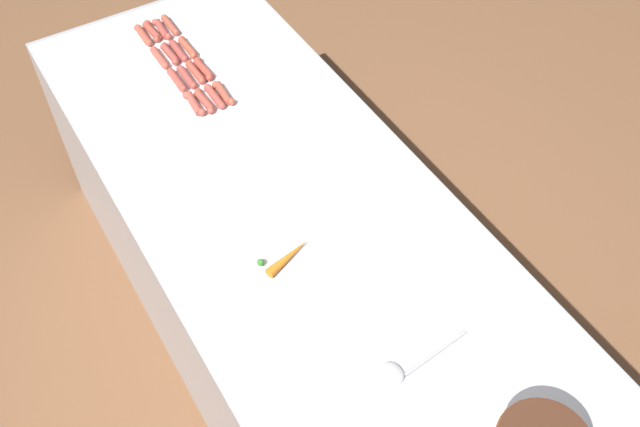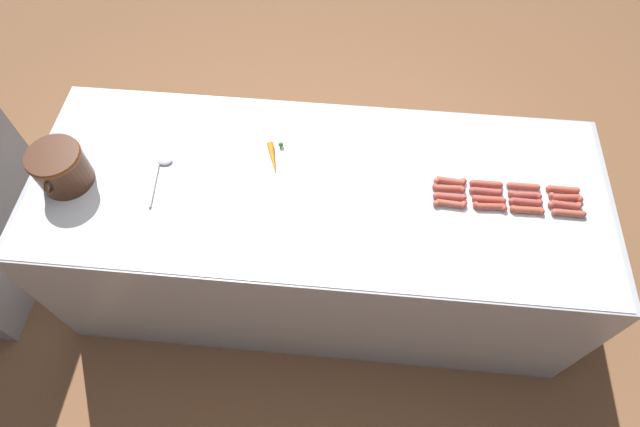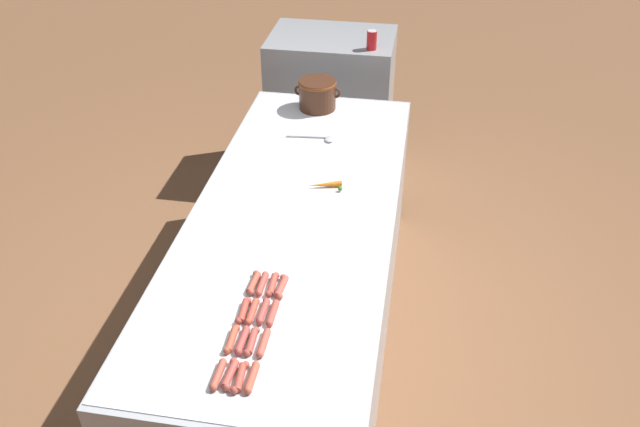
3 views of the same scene
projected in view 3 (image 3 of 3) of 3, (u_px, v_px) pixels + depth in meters
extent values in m
plane|color=brown|center=(298.00, 342.00, 3.58)|extent=(20.00, 20.00, 0.00)
cube|color=#ADAFB5|center=(296.00, 281.00, 3.33)|extent=(0.95, 2.48, 0.88)
cube|color=silver|center=(294.00, 209.00, 3.08)|extent=(0.93, 2.43, 0.00)
cube|color=#939599|center=(331.00, 105.00, 4.79)|extent=(0.86, 0.61, 1.04)
cylinder|color=#B1513F|center=(218.00, 374.00, 2.24)|extent=(0.03, 0.11, 0.03)
sphere|color=#B1513F|center=(214.00, 387.00, 2.20)|extent=(0.03, 0.03, 0.03)
sphere|color=#B1513F|center=(223.00, 362.00, 2.29)|extent=(0.03, 0.03, 0.03)
cylinder|color=#B95139|center=(232.00, 339.00, 2.38)|extent=(0.03, 0.11, 0.03)
sphere|color=#B95139|center=(227.00, 351.00, 2.33)|extent=(0.03, 0.03, 0.03)
sphere|color=#B95139|center=(236.00, 328.00, 2.42)|extent=(0.03, 0.03, 0.03)
cylinder|color=#B14638|center=(243.00, 311.00, 2.50)|extent=(0.03, 0.11, 0.03)
sphere|color=#B14638|center=(239.00, 321.00, 2.45)|extent=(0.03, 0.03, 0.03)
sphere|color=#B14638|center=(248.00, 301.00, 2.54)|extent=(0.03, 0.03, 0.03)
cylinder|color=#B2503D|center=(254.00, 283.00, 2.63)|extent=(0.04, 0.11, 0.03)
sphere|color=#B2503D|center=(251.00, 292.00, 2.58)|extent=(0.03, 0.03, 0.03)
sphere|color=#B2503D|center=(256.00, 274.00, 2.68)|extent=(0.03, 0.03, 0.03)
cylinder|color=#B14B41|center=(230.00, 374.00, 2.25)|extent=(0.04, 0.11, 0.03)
sphere|color=#B14B41|center=(227.00, 387.00, 2.20)|extent=(0.03, 0.03, 0.03)
sphere|color=#B14B41|center=(234.00, 362.00, 2.29)|extent=(0.03, 0.03, 0.03)
cylinder|color=#AB4740|center=(242.00, 340.00, 2.37)|extent=(0.03, 0.11, 0.03)
sphere|color=#AB4740|center=(239.00, 352.00, 2.33)|extent=(0.03, 0.03, 0.03)
sphere|color=#AB4740|center=(246.00, 329.00, 2.42)|extent=(0.03, 0.03, 0.03)
cylinder|color=#B64C3A|center=(252.00, 311.00, 2.50)|extent=(0.03, 0.11, 0.03)
sphere|color=#B64C3A|center=(248.00, 322.00, 2.45)|extent=(0.03, 0.03, 0.03)
sphere|color=#B64C3A|center=(256.00, 301.00, 2.54)|extent=(0.03, 0.03, 0.03)
cylinder|color=#B94C42|center=(262.00, 284.00, 2.62)|extent=(0.03, 0.11, 0.03)
sphere|color=#B94C42|center=(259.00, 293.00, 2.58)|extent=(0.03, 0.03, 0.03)
sphere|color=#B94C42|center=(265.00, 275.00, 2.67)|extent=(0.03, 0.03, 0.03)
cylinder|color=#B24A3B|center=(240.00, 377.00, 2.23)|extent=(0.04, 0.11, 0.03)
sphere|color=#B24A3B|center=(234.00, 390.00, 2.19)|extent=(0.03, 0.03, 0.03)
sphere|color=#B24A3B|center=(246.00, 365.00, 2.28)|extent=(0.03, 0.03, 0.03)
cylinder|color=#AB4A40|center=(252.00, 341.00, 2.37)|extent=(0.03, 0.11, 0.03)
sphere|color=#AB4A40|center=(247.00, 353.00, 2.32)|extent=(0.03, 0.03, 0.03)
sphere|color=#AB4A40|center=(256.00, 330.00, 2.41)|extent=(0.03, 0.03, 0.03)
cylinder|color=#AB4940|center=(263.00, 311.00, 2.50)|extent=(0.03, 0.11, 0.03)
sphere|color=#AB4940|center=(260.00, 322.00, 2.45)|extent=(0.03, 0.03, 0.03)
sphere|color=#AB4940|center=(266.00, 301.00, 2.54)|extent=(0.03, 0.03, 0.03)
cylinder|color=#AC4B3D|center=(272.00, 285.00, 2.62)|extent=(0.03, 0.11, 0.03)
sphere|color=#AC4B3D|center=(269.00, 294.00, 2.58)|extent=(0.03, 0.03, 0.03)
sphere|color=#AC4B3D|center=(276.00, 275.00, 2.67)|extent=(0.03, 0.03, 0.03)
cylinder|color=#BA513C|center=(252.00, 377.00, 2.23)|extent=(0.03, 0.11, 0.03)
sphere|color=#BA513C|center=(248.00, 391.00, 2.19)|extent=(0.03, 0.03, 0.03)
sphere|color=#BA513C|center=(256.00, 365.00, 2.28)|extent=(0.03, 0.03, 0.03)
cylinder|color=#B85141|center=(264.00, 343.00, 2.36)|extent=(0.03, 0.11, 0.03)
sphere|color=#B85141|center=(260.00, 354.00, 2.32)|extent=(0.03, 0.03, 0.03)
sphere|color=#B85141|center=(267.00, 332.00, 2.41)|extent=(0.03, 0.03, 0.03)
cylinder|color=#B54B3E|center=(273.00, 313.00, 2.49)|extent=(0.03, 0.11, 0.03)
sphere|color=#B54B3E|center=(269.00, 323.00, 2.44)|extent=(0.03, 0.03, 0.03)
sphere|color=#B54B3E|center=(276.00, 303.00, 2.53)|extent=(0.03, 0.03, 0.03)
cylinder|color=#B74F42|center=(281.00, 287.00, 2.61)|extent=(0.04, 0.11, 0.03)
sphere|color=#B74F42|center=(280.00, 296.00, 2.56)|extent=(0.03, 0.03, 0.03)
sphere|color=#B74F42|center=(283.00, 277.00, 2.66)|extent=(0.03, 0.03, 0.03)
cylinder|color=#472616|center=(317.00, 95.00, 3.89)|extent=(0.22, 0.22, 0.18)
torus|color=brown|center=(317.00, 83.00, 3.84)|extent=(0.23, 0.23, 0.03)
torus|color=#472616|center=(299.00, 90.00, 3.89)|extent=(0.06, 0.02, 0.06)
torus|color=#472616|center=(336.00, 93.00, 3.86)|extent=(0.06, 0.02, 0.06)
cylinder|color=#B7B7BC|center=(306.00, 137.00, 3.63)|extent=(0.22, 0.03, 0.01)
ellipsoid|color=#B7B7BC|center=(329.00, 139.00, 3.61)|extent=(0.06, 0.07, 0.02)
cone|color=orange|center=(324.00, 185.00, 3.22)|extent=(0.17, 0.08, 0.03)
sphere|color=#387F2D|center=(340.00, 189.00, 3.19)|extent=(0.02, 0.02, 0.02)
cylinder|color=red|center=(372.00, 40.00, 4.26)|extent=(0.07, 0.07, 0.12)
cylinder|color=silver|center=(372.00, 31.00, 4.22)|extent=(0.06, 0.06, 0.00)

